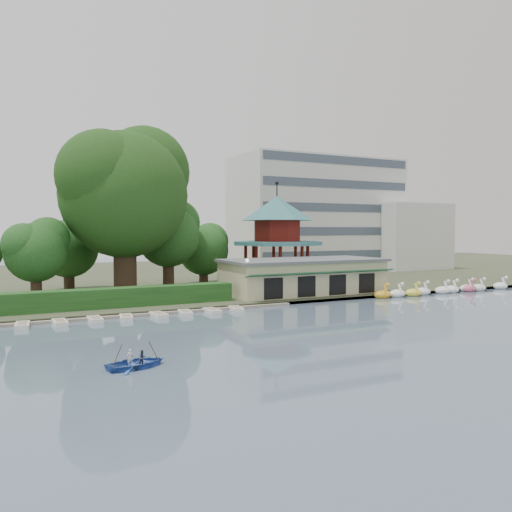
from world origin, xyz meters
TOP-DOWN VIEW (x-y plane):
  - ground_plane at (0.00, 0.00)m, footprint 220.00×220.00m
  - shore at (0.00, 52.00)m, footprint 220.00×70.00m
  - embankment at (0.00, 17.30)m, footprint 220.00×0.60m
  - dock at (-12.00, 17.20)m, footprint 34.00×1.60m
  - boathouse at (10.00, 21.97)m, footprint 18.60×9.39m
  - pavilion at (12.00, 32.00)m, footprint 12.40×12.40m
  - office_building at (32.67, 49.00)m, footprint 38.00×18.00m
  - hedge at (-15.00, 20.50)m, footprint 30.00×2.00m
  - lamp_post at (1.50, 19.00)m, footprint 0.36×0.36m
  - big_tree at (-8.81, 28.22)m, footprint 15.04×14.02m
  - small_trees at (-10.28, 32.39)m, footprint 39.44×16.53m
  - swan_boats at (26.60, 16.64)m, footprint 21.63×2.15m
  - moored_rowboats at (-14.07, 15.75)m, footprint 27.29×2.71m
  - rowboat_with_passengers at (-14.01, 0.48)m, footprint 5.19×4.10m

SIDE VIEW (x-z plane):
  - ground_plane at x=0.00m, z-range 0.00..0.00m
  - dock at x=-12.00m, z-range 0.00..0.24m
  - embankment at x=0.00m, z-range 0.00..0.30m
  - moored_rowboats at x=-14.07m, z-range 0.00..0.36m
  - shore at x=0.00m, z-range 0.00..0.40m
  - swan_boats at x=26.60m, z-range -0.56..1.35m
  - rowboat_with_passengers at x=-14.01m, z-range -0.52..1.49m
  - hedge at x=-15.00m, z-range 0.40..2.20m
  - boathouse at x=10.00m, z-range 0.42..4.32m
  - lamp_post at x=1.50m, z-range 1.20..5.48m
  - small_trees at x=-10.28m, z-range 0.54..11.53m
  - pavilion at x=12.00m, z-range 0.73..14.23m
  - office_building at x=32.67m, z-range -0.27..19.73m
  - big_tree at x=-8.81m, z-range 2.86..21.86m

